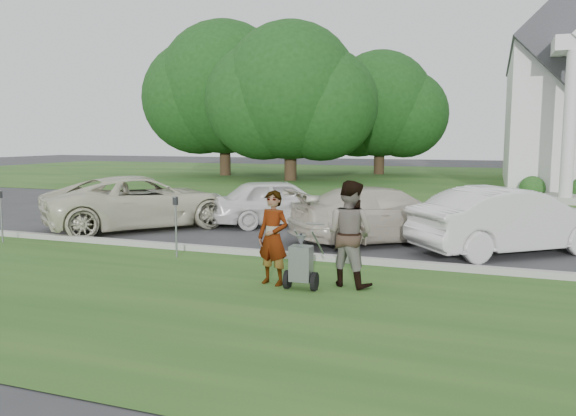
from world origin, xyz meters
The scene contains 16 objects.
ground centered at (0.00, 0.00, 0.00)m, with size 120.00×120.00×0.00m, color #333335.
grass_strip centered at (0.00, -3.00, 0.01)m, with size 80.00×7.00×0.01m, color #214D1A.
church_lawn centered at (0.00, 27.00, 0.01)m, with size 80.00×30.00×0.01m, color #214D1A.
curb centered at (0.00, 0.55, 0.07)m, with size 80.00×0.18×0.15m, color #9E9E93.
tree_left centered at (-8.01, 21.99, 5.11)m, with size 10.63×8.40×9.71m.
tree_far centered at (-14.01, 24.99, 5.69)m, with size 11.64×9.20×10.73m.
tree_back centered at (-4.01, 29.99, 4.73)m, with size 9.61×7.60×8.89m.
striping_cart centered at (0.79, -1.77, 0.45)m, with size 0.58×1.14×1.05m.
person_left centered at (0.21, -1.64, 0.85)m, with size 0.62×0.41×1.70m, color #999999.
person_right centered at (1.51, -1.24, 0.94)m, with size 0.92×0.71×1.89m, color #999999.
parking_meter_near centered at (-2.67, -0.21, 0.86)m, with size 0.10×0.09×1.37m.
parking_meter_far centered at (-7.71, -0.21, 0.84)m, with size 0.10×0.09×1.34m.
car_a centered at (-5.75, 3.04, 0.77)m, with size 2.57×5.57×1.55m, color beige.
car_b centered at (-2.16, 4.92, 0.71)m, with size 1.69×4.19×1.43m, color white.
car_c centered at (1.28, 3.30, 0.71)m, with size 1.98×4.86×1.41m, color beige.
car_d centered at (4.28, 2.85, 0.76)m, with size 1.62×4.64×1.53m, color silver.
Camera 1 is at (3.87, -10.84, 2.64)m, focal length 35.00 mm.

